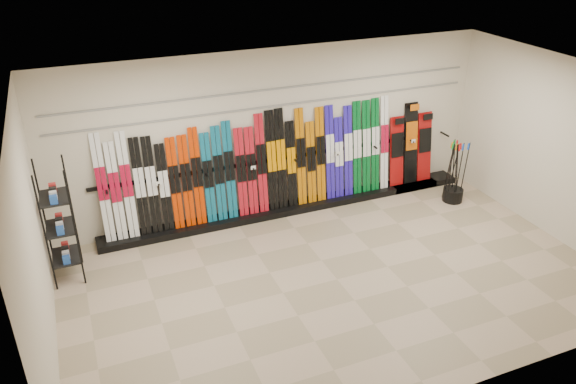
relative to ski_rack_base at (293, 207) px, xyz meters
name	(u,v)px	position (x,y,z in m)	size (l,w,h in m)	color
floor	(337,279)	(-0.22, -2.28, -0.06)	(8.00, 8.00, 0.00)	gray
back_wall	(277,133)	(-0.22, 0.22, 1.44)	(8.00, 8.00, 0.00)	beige
left_wall	(34,251)	(-4.22, -2.28, 1.44)	(5.00, 5.00, 0.00)	beige
right_wall	(558,150)	(3.78, -2.28, 1.44)	(5.00, 5.00, 0.00)	beige
ceiling	(346,87)	(-0.22, -2.28, 2.94)	(8.00, 8.00, 0.00)	silver
ski_rack_base	(293,207)	(0.00, 0.00, 0.00)	(8.00, 0.40, 0.12)	black
skis	(257,167)	(-0.65, 0.07, 0.91)	(5.38, 0.27, 1.83)	white
snowboards	(411,147)	(2.55, 0.07, 0.79)	(0.94, 0.25, 1.60)	#990C0C
accessory_rack	(59,223)	(-3.97, -0.62, 0.87)	(0.40, 0.60, 1.86)	black
pole_bin	(453,195)	(2.99, -0.82, 0.07)	(0.38, 0.38, 0.25)	black
ski_poles	(454,172)	(2.96, -0.81, 0.55)	(0.36, 0.34, 1.18)	black
slatwall_rail_0	(277,106)	(-0.22, 0.20, 1.94)	(7.60, 0.02, 0.03)	gray
slatwall_rail_1	(277,89)	(-0.22, 0.20, 2.24)	(7.60, 0.02, 0.03)	gray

